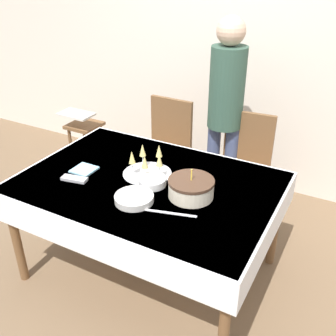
{
  "coord_description": "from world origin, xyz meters",
  "views": [
    {
      "loc": [
        1.15,
        -1.86,
        2.05
      ],
      "look_at": [
        0.13,
        0.03,
        0.88
      ],
      "focal_mm": 42.0,
      "sensor_mm": 36.0,
      "label": 1
    }
  ],
  "objects_px": {
    "plate_stack_dessert": "(152,181)",
    "gift_bag": "(41,188)",
    "dining_chair_far_right": "(243,167)",
    "person_standing": "(226,103)",
    "high_chair": "(84,132)",
    "plate_stack_main": "(134,198)",
    "champagne_tray": "(147,164)",
    "birthday_cake": "(191,188)",
    "dining_chair_far_left": "(165,149)"
  },
  "relations": [
    {
      "from": "plate_stack_main",
      "to": "birthday_cake",
      "type": "bearing_deg",
      "value": 37.99
    },
    {
      "from": "birthday_cake",
      "to": "champagne_tray",
      "type": "bearing_deg",
      "value": 163.69
    },
    {
      "from": "dining_chair_far_left",
      "to": "high_chair",
      "type": "relative_size",
      "value": 1.34
    },
    {
      "from": "dining_chair_far_left",
      "to": "high_chair",
      "type": "height_order",
      "value": "dining_chair_far_left"
    },
    {
      "from": "plate_stack_main",
      "to": "plate_stack_dessert",
      "type": "bearing_deg",
      "value": 90.82
    },
    {
      "from": "plate_stack_main",
      "to": "high_chair",
      "type": "xyz_separation_m",
      "value": [
        -1.35,
        1.15,
        -0.3
      ]
    },
    {
      "from": "champagne_tray",
      "to": "gift_bag",
      "type": "height_order",
      "value": "champagne_tray"
    },
    {
      "from": "gift_bag",
      "to": "dining_chair_far_left",
      "type": "bearing_deg",
      "value": 32.21
    },
    {
      "from": "dining_chair_far_left",
      "to": "birthday_cake",
      "type": "bearing_deg",
      "value": -53.51
    },
    {
      "from": "champagne_tray",
      "to": "dining_chair_far_right",
      "type": "bearing_deg",
      "value": 63.4
    },
    {
      "from": "plate_stack_main",
      "to": "plate_stack_dessert",
      "type": "distance_m",
      "value": 0.22
    },
    {
      "from": "birthday_cake",
      "to": "plate_stack_dessert",
      "type": "height_order",
      "value": "birthday_cake"
    },
    {
      "from": "dining_chair_far_left",
      "to": "gift_bag",
      "type": "xyz_separation_m",
      "value": [
        -0.97,
        -0.61,
        -0.36
      ]
    },
    {
      "from": "birthday_cake",
      "to": "plate_stack_dessert",
      "type": "bearing_deg",
      "value": 179.04
    },
    {
      "from": "plate_stack_main",
      "to": "gift_bag",
      "type": "distance_m",
      "value": 1.6
    },
    {
      "from": "dining_chair_far_right",
      "to": "plate_stack_dessert",
      "type": "bearing_deg",
      "value": -108.75
    },
    {
      "from": "plate_stack_dessert",
      "to": "gift_bag",
      "type": "relative_size",
      "value": 0.56
    },
    {
      "from": "birthday_cake",
      "to": "dining_chair_far_left",
      "type": "bearing_deg",
      "value": 126.49
    },
    {
      "from": "champagne_tray",
      "to": "person_standing",
      "type": "height_order",
      "value": "person_standing"
    },
    {
      "from": "person_standing",
      "to": "dining_chair_far_left",
      "type": "bearing_deg",
      "value": -169.79
    },
    {
      "from": "person_standing",
      "to": "high_chair",
      "type": "distance_m",
      "value": 1.53
    },
    {
      "from": "champagne_tray",
      "to": "high_chair",
      "type": "relative_size",
      "value": 0.46
    },
    {
      "from": "dining_chair_far_left",
      "to": "dining_chair_far_right",
      "type": "relative_size",
      "value": 1.0
    },
    {
      "from": "dining_chair_far_right",
      "to": "person_standing",
      "type": "bearing_deg",
      "value": 157.71
    },
    {
      "from": "plate_stack_dessert",
      "to": "high_chair",
      "type": "bearing_deg",
      "value": 145.33
    },
    {
      "from": "champagne_tray",
      "to": "plate_stack_main",
      "type": "relative_size",
      "value": 1.39
    },
    {
      "from": "plate_stack_main",
      "to": "person_standing",
      "type": "distance_m",
      "value": 1.25
    },
    {
      "from": "dining_chair_far_right",
      "to": "gift_bag",
      "type": "bearing_deg",
      "value": -160.14
    },
    {
      "from": "plate_stack_main",
      "to": "high_chair",
      "type": "distance_m",
      "value": 1.8
    },
    {
      "from": "dining_chair_far_left",
      "to": "person_standing",
      "type": "xyz_separation_m",
      "value": [
        0.5,
        0.09,
        0.48
      ]
    },
    {
      "from": "champagne_tray",
      "to": "birthday_cake",
      "type": "bearing_deg",
      "value": -16.31
    },
    {
      "from": "birthday_cake",
      "to": "plate_stack_main",
      "type": "relative_size",
      "value": 1.19
    },
    {
      "from": "dining_chair_far_right",
      "to": "high_chair",
      "type": "distance_m",
      "value": 1.66
    },
    {
      "from": "high_chair",
      "to": "champagne_tray",
      "type": "bearing_deg",
      "value": -33.51
    },
    {
      "from": "birthday_cake",
      "to": "plate_stack_main",
      "type": "xyz_separation_m",
      "value": [
        -0.27,
        -0.21,
        -0.04
      ]
    },
    {
      "from": "champagne_tray",
      "to": "plate_stack_main",
      "type": "xyz_separation_m",
      "value": [
        0.1,
        -0.32,
        -0.06
      ]
    },
    {
      "from": "person_standing",
      "to": "birthday_cake",
      "type": "bearing_deg",
      "value": -79.79
    },
    {
      "from": "dining_chair_far_right",
      "to": "plate_stack_main",
      "type": "bearing_deg",
      "value": -105.22
    },
    {
      "from": "plate_stack_dessert",
      "to": "person_standing",
      "type": "relative_size",
      "value": 0.11
    },
    {
      "from": "dining_chair_far_right",
      "to": "birthday_cake",
      "type": "relative_size",
      "value": 3.42
    },
    {
      "from": "champagne_tray",
      "to": "gift_bag",
      "type": "xyz_separation_m",
      "value": [
        -1.28,
        0.2,
        -0.67
      ]
    },
    {
      "from": "dining_chair_far_right",
      "to": "birthday_cake",
      "type": "xyz_separation_m",
      "value": [
        -0.04,
        -0.92,
        0.29
      ]
    },
    {
      "from": "high_chair",
      "to": "gift_bag",
      "type": "bearing_deg",
      "value": -93.12
    },
    {
      "from": "plate_stack_main",
      "to": "gift_bag",
      "type": "xyz_separation_m",
      "value": [
        -1.38,
        0.52,
        -0.62
      ]
    },
    {
      "from": "high_chair",
      "to": "gift_bag",
      "type": "relative_size",
      "value": 2.24
    },
    {
      "from": "person_standing",
      "to": "high_chair",
      "type": "xyz_separation_m",
      "value": [
        -1.44,
        -0.08,
        -0.52
      ]
    },
    {
      "from": "birthday_cake",
      "to": "champagne_tray",
      "type": "height_order",
      "value": "birthday_cake"
    },
    {
      "from": "dining_chair_far_left",
      "to": "champagne_tray",
      "type": "relative_size",
      "value": 2.93
    },
    {
      "from": "plate_stack_dessert",
      "to": "high_chair",
      "type": "relative_size",
      "value": 0.25
    },
    {
      "from": "gift_bag",
      "to": "dining_chair_far_right",
      "type": "bearing_deg",
      "value": 19.86
    }
  ]
}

